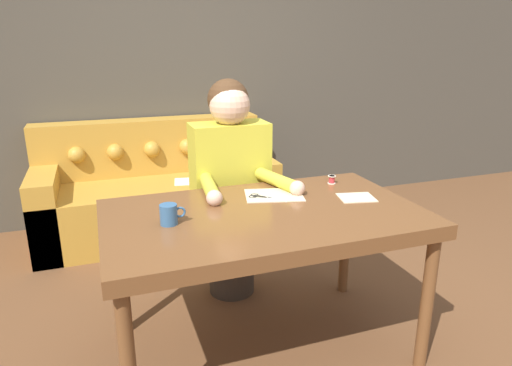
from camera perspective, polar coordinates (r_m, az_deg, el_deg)
ground_plane at (r=2.55m, az=2.92°, el=-19.07°), size 16.00×16.00×0.00m
wall_back at (r=4.08m, az=-8.43°, el=14.19°), size 8.00×0.06×2.60m
dining_table at (r=2.15m, az=1.00°, el=-5.38°), size 1.47×0.87×0.76m
couch at (r=3.82m, az=-12.31°, el=-1.31°), size 1.84×0.80×0.89m
person at (r=2.68m, az=-3.18°, el=-0.47°), size 0.52×0.62×1.32m
pattern_paper_main at (r=2.34m, az=2.26°, el=-1.53°), size 0.34×0.28×0.00m
pattern_paper_offcut at (r=2.36m, az=12.45°, el=-1.79°), size 0.20×0.18×0.00m
scissors at (r=2.31m, az=0.71°, el=-1.77°), size 0.19×0.17×0.01m
mug at (r=2.00m, az=-10.80°, el=-3.88°), size 0.11×0.08×0.09m
thread_spool at (r=2.57m, az=9.45°, el=0.43°), size 0.04×0.04×0.05m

